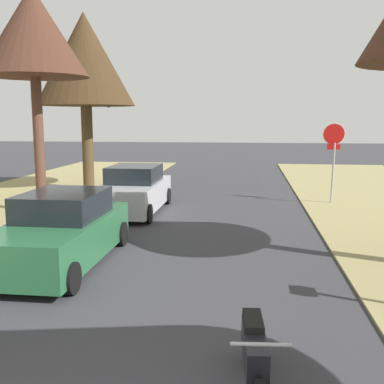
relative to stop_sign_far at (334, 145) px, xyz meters
name	(u,v)px	position (x,y,z in m)	size (l,w,h in m)	color
stop_sign_far	(334,145)	(0.00, 0.00, 0.00)	(0.81, 0.39, 2.96)	#9EA0A5
street_tree_left_mid_b	(33,33)	(-10.00, -3.05, 3.66)	(3.45, 3.45, 7.26)	brown
street_tree_left_far	(85,60)	(-10.24, 2.25, 3.47)	(4.27, 4.27, 7.63)	#4D3A24
parked_sedan_green	(61,232)	(-7.13, -8.22, -1.46)	(1.96, 4.41, 1.57)	#28663D
parked_sedan_silver	(134,191)	(-6.99, -2.40, -1.46)	(1.96, 4.41, 1.57)	#BCBCC1
parked_motorcycle	(254,355)	(-3.00, -12.64, -1.70)	(0.60, 2.05, 0.97)	black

